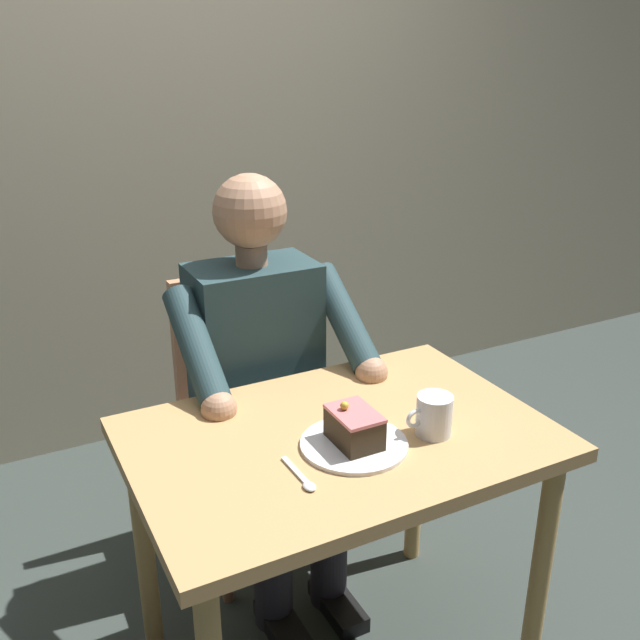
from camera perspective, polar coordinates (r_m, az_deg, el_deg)
The scene contains 8 objects.
cafe_rear_panel at distance 2.87m, azimuth -14.03°, elevation 19.52°, with size 6.40×0.12×3.00m, color #B2A68B.
dining_table at distance 1.73m, azimuth 1.58°, elevation -11.95°, with size 0.97×0.66×0.72m.
chair at distance 2.27m, azimuth -6.02°, elevation -6.79°, with size 0.42×0.42×0.91m.
seated_person at distance 2.06m, azimuth -4.39°, elevation -5.12°, with size 0.53×0.58×1.25m.
dessert_plate at distance 1.62m, azimuth 2.71°, elevation -10.03°, with size 0.25×0.25×0.01m, color white.
cake_slice at distance 1.60m, azimuth 2.73°, elevation -8.66°, with size 0.09×0.13×0.10m.
coffee_cup at distance 1.67m, azimuth 9.19°, elevation -7.57°, with size 0.12×0.08×0.10m.
dessert_spoon at distance 1.51m, azimuth -1.42°, elevation -12.73°, with size 0.03×0.14×0.01m.
Camera 1 is at (0.70, 1.26, 1.58)m, focal length 39.51 mm.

